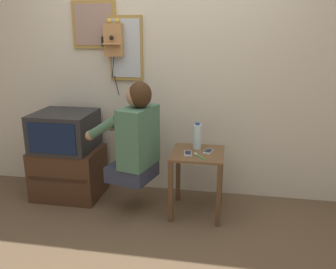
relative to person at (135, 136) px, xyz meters
name	(u,v)px	position (x,y,z in m)	size (l,w,h in m)	color
ground_plane	(137,252)	(0.16, -0.62, -0.72)	(14.00, 14.00, 0.00)	brown
wall_back	(165,66)	(0.16, 0.54, 0.56)	(6.80, 0.05, 2.55)	beige
side_table	(197,167)	(0.54, 0.07, -0.27)	(0.46, 0.47, 0.58)	brown
person	(135,136)	(0.00, 0.00, 0.00)	(0.62, 0.53, 0.89)	#2D3347
tv_stand	(69,172)	(-0.75, 0.19, -0.47)	(0.65, 0.50, 0.49)	#422819
television	(65,131)	(-0.76, 0.19, -0.04)	(0.55, 0.52, 0.36)	#232326
wall_phone_antique	(114,39)	(-0.31, 0.45, 0.81)	(0.22, 0.18, 0.72)	#AD7A47
framed_picture	(94,25)	(-0.52, 0.50, 0.94)	(0.44, 0.03, 0.44)	olive
wall_mirror	(126,48)	(-0.21, 0.50, 0.72)	(0.32, 0.03, 0.61)	olive
cell_phone_held	(188,153)	(0.46, 0.01, -0.13)	(0.08, 0.13, 0.01)	silver
cell_phone_spare	(208,151)	(0.63, 0.10, -0.13)	(0.09, 0.13, 0.01)	silver
water_bottle	(197,136)	(0.52, 0.18, -0.02)	(0.07, 0.07, 0.24)	silver
toothbrush	(199,156)	(0.57, -0.05, -0.13)	(0.11, 0.12, 0.02)	#4CBF66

